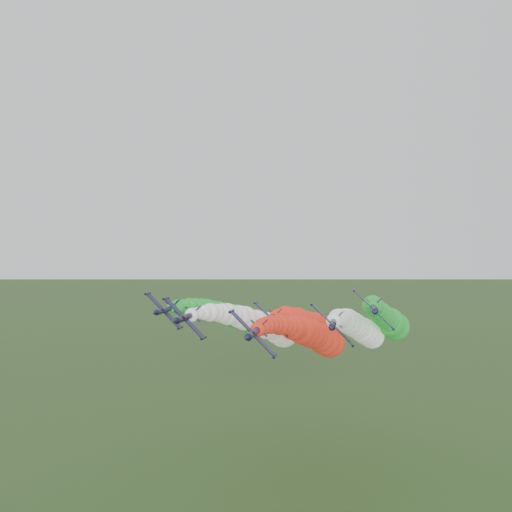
# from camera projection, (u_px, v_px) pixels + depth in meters

# --- Properties ---
(jet_lead) EXTENTS (15.46, 65.37, 18.00)m
(jet_lead) POSITION_uv_depth(u_px,v_px,m) (313.00, 335.00, 111.05)
(jet_lead) COLOR #121134
(jet_lead) RESTS_ON ground
(jet_inner_left) EXTENTS (15.58, 65.49, 18.12)m
(jet_inner_left) POSITION_uv_depth(u_px,v_px,m) (264.00, 325.00, 119.75)
(jet_inner_left) COLOR #121134
(jet_inner_left) RESTS_ON ground
(jet_inner_right) EXTENTS (14.79, 64.70, 17.33)m
(jet_inner_right) POSITION_uv_depth(u_px,v_px,m) (359.00, 328.00, 115.51)
(jet_inner_right) COLOR #121134
(jet_inner_right) RESTS_ON ground
(jet_outer_left) EXTENTS (14.74, 64.66, 17.28)m
(jet_outer_left) POSITION_uv_depth(u_px,v_px,m) (239.00, 318.00, 129.01)
(jet_outer_left) COLOR #121134
(jet_outer_left) RESTS_ON ground
(jet_outer_right) EXTENTS (15.42, 65.33, 17.96)m
(jet_outer_right) POSITION_uv_depth(u_px,v_px,m) (387.00, 319.00, 122.32)
(jet_outer_right) COLOR #121134
(jet_outer_right) RESTS_ON ground
(jet_trail) EXTENTS (15.49, 65.40, 18.03)m
(jet_trail) POSITION_uv_depth(u_px,v_px,m) (315.00, 325.00, 136.80)
(jet_trail) COLOR #121134
(jet_trail) RESTS_ON ground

